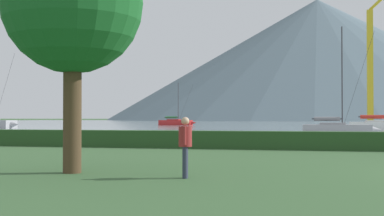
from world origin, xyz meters
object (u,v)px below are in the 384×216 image
object	(u,v)px
sailboat_slip_7	(176,122)
dock_crane	(371,76)
sailboat_slip_5	(382,126)
sailboat_slip_9	(338,128)
person_seated_viewer	(185,142)

from	to	relation	value
sailboat_slip_7	dock_crane	world-z (taller)	dock_crane
sailboat_slip_5	sailboat_slip_9	bearing A→B (deg)	-112.79
sailboat_slip_7	person_seated_viewer	world-z (taller)	sailboat_slip_7
sailboat_slip_7	person_seated_viewer	bearing A→B (deg)	-71.67
sailboat_slip_5	sailboat_slip_7	size ratio (longest dim) A/B	1.28
person_seated_viewer	dock_crane	size ratio (longest dim) A/B	0.08
person_seated_viewer	sailboat_slip_9	bearing A→B (deg)	72.57
sailboat_slip_9	dock_crane	bearing A→B (deg)	75.77
sailboat_slip_7	person_seated_viewer	xyz separation A→B (m)	(25.36, -90.66, 0.34)
sailboat_slip_7	sailboat_slip_9	xyz separation A→B (m)	(30.28, -53.35, -0.03)
dock_crane	sailboat_slip_7	bearing A→B (deg)	141.66
sailboat_slip_5	person_seated_viewer	size ratio (longest dim) A/B	6.74
sailboat_slip_5	person_seated_viewer	distance (m)	51.89
sailboat_slip_5	sailboat_slip_9	size ratio (longest dim) A/B	1.11
person_seated_viewer	sailboat_slip_5	bearing A→B (deg)	68.73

